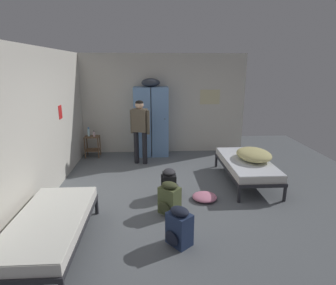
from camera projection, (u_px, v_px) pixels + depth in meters
name	position (u px, v px, depth m)	size (l,w,h in m)	color
ground_plane	(169.00, 194.00, 5.38)	(8.81, 8.81, 0.00)	slate
room_backdrop	(110.00, 114.00, 6.16)	(4.54, 5.57, 2.71)	beige
locker_bank	(151.00, 120.00, 7.48)	(0.90, 0.55, 2.07)	#6B93C6
shelf_unit	(92.00, 144.00, 7.47)	(0.38, 0.30, 0.57)	brown
bed_left_front	(50.00, 224.00, 3.65)	(0.90, 1.90, 0.49)	#28282D
bed_right	(246.00, 165.00, 5.85)	(0.90, 1.90, 0.49)	#28282D
bedding_heap	(254.00, 154.00, 5.80)	(0.69, 0.88, 0.22)	#D1C67F
person_traveler	(140.00, 126.00, 6.80)	(0.48, 0.30, 1.59)	black
water_bottle	(89.00, 132.00, 7.40)	(0.06, 0.06, 0.24)	#B2DBEA
lotion_bottle	(94.00, 134.00, 7.36)	(0.05, 0.05, 0.16)	beige
backpack_olive	(169.00, 199.00, 4.61)	(0.41, 0.42, 0.55)	#566038
backpack_navy	(179.00, 227.00, 3.80)	(0.42, 0.41, 0.55)	navy
backpack_black	(170.00, 184.00, 5.19)	(0.34, 0.32, 0.55)	black
clothes_pile_pink	(205.00, 197.00, 5.13)	(0.45, 0.45, 0.10)	pink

